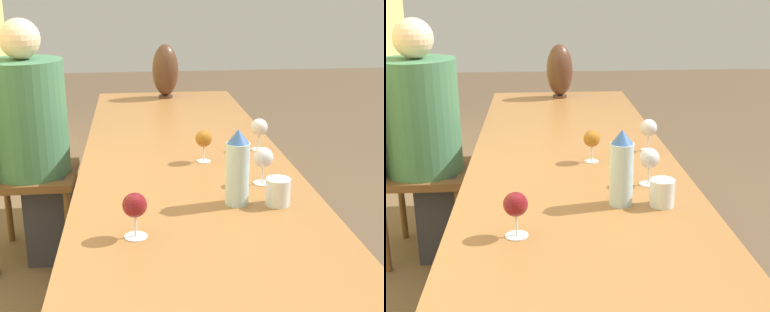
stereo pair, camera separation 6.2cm
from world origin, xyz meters
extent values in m
cube|color=#936033|center=(0.00, 0.00, 0.71)|extent=(3.14, 0.84, 0.04)
cylinder|color=#936033|center=(1.47, -0.32, 0.34)|extent=(0.07, 0.07, 0.69)
cylinder|color=#936033|center=(1.47, 0.32, 0.34)|extent=(0.07, 0.07, 0.69)
cylinder|color=#ADCCD6|center=(-0.33, -0.12, 0.83)|extent=(0.08, 0.08, 0.21)
cone|color=#33599E|center=(-0.33, -0.12, 0.96)|extent=(0.07, 0.07, 0.05)
cylinder|color=silver|center=(-0.35, -0.26, 0.77)|extent=(0.08, 0.08, 0.09)
cylinder|color=#4C2D1E|center=(1.39, 0.00, 0.73)|extent=(0.09, 0.09, 0.01)
ellipsoid|color=#4C2D1E|center=(1.39, 0.00, 0.90)|extent=(0.16, 0.16, 0.32)
cylinder|color=silver|center=(-0.15, -0.25, 0.73)|extent=(0.06, 0.06, 0.00)
cylinder|color=silver|center=(-0.15, -0.25, 0.76)|extent=(0.01, 0.01, 0.07)
sphere|color=silver|center=(-0.15, -0.25, 0.83)|extent=(0.07, 0.07, 0.07)
cylinder|color=silver|center=(-0.53, 0.21, 0.73)|extent=(0.07, 0.07, 0.00)
cylinder|color=silver|center=(-0.53, 0.21, 0.76)|extent=(0.01, 0.01, 0.07)
sphere|color=maroon|center=(-0.53, 0.21, 0.83)|extent=(0.07, 0.07, 0.07)
cylinder|color=silver|center=(0.12, -0.07, 0.73)|extent=(0.06, 0.06, 0.00)
cylinder|color=silver|center=(0.12, -0.07, 0.76)|extent=(0.01, 0.01, 0.07)
sphere|color=#995B19|center=(0.12, -0.07, 0.82)|extent=(0.07, 0.07, 0.07)
cylinder|color=silver|center=(0.25, -0.33, 0.73)|extent=(0.06, 0.06, 0.00)
cylinder|color=silver|center=(0.25, -0.33, 0.76)|extent=(0.01, 0.01, 0.07)
sphere|color=silver|center=(0.25, -0.33, 0.83)|extent=(0.07, 0.07, 0.07)
cube|color=brown|center=(0.77, 0.74, 0.46)|extent=(0.44, 0.44, 0.04)
cylinder|color=brown|center=(0.58, 0.55, 0.22)|extent=(0.04, 0.04, 0.44)
cylinder|color=brown|center=(0.96, 0.55, 0.22)|extent=(0.04, 0.04, 0.44)
cylinder|color=brown|center=(0.96, 0.93, 0.22)|extent=(0.04, 0.04, 0.44)
cube|color=#2D2D38|center=(0.77, 0.67, 0.24)|extent=(0.30, 0.22, 0.48)
cylinder|color=#3D704C|center=(0.77, 0.74, 0.77)|extent=(0.40, 0.40, 0.58)
sphere|color=beige|center=(0.77, 0.74, 1.16)|extent=(0.20, 0.20, 0.20)
camera|label=1|loc=(-1.93, 0.20, 1.42)|focal=50.00mm
camera|label=2|loc=(-1.93, 0.14, 1.42)|focal=50.00mm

